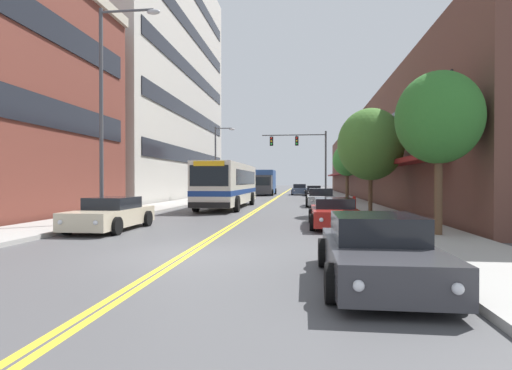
% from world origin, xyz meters
% --- Properties ---
extents(ground_plane, '(240.00, 240.00, 0.00)m').
position_xyz_m(ground_plane, '(0.00, 37.00, 0.00)').
color(ground_plane, '#4C4C4F').
extents(sidewalk_left, '(3.03, 106.00, 0.15)m').
position_xyz_m(sidewalk_left, '(-7.01, 37.00, 0.07)').
color(sidewalk_left, '#9E9B96').
rests_on(sidewalk_left, ground_plane).
extents(sidewalk_right, '(3.03, 106.00, 0.15)m').
position_xyz_m(sidewalk_right, '(7.01, 37.00, 0.07)').
color(sidewalk_right, '#9E9B96').
rests_on(sidewalk_right, ground_plane).
extents(centre_line, '(0.34, 106.00, 0.01)m').
position_xyz_m(centre_line, '(0.00, 37.00, 0.00)').
color(centre_line, yellow).
rests_on(centre_line, ground_plane).
extents(office_tower_left, '(12.08, 29.87, 26.67)m').
position_xyz_m(office_tower_left, '(-14.77, 31.76, 13.34)').
color(office_tower_left, '#BCB7AD').
rests_on(office_tower_left, ground_plane).
extents(storefront_row_right, '(9.10, 68.00, 8.94)m').
position_xyz_m(storefront_row_right, '(12.76, 37.00, 4.47)').
color(storefront_row_right, brown).
rests_on(storefront_row_right, ground_plane).
extents(city_bus, '(2.83, 11.78, 3.06)m').
position_xyz_m(city_bus, '(-2.28, 17.98, 1.73)').
color(city_bus, silver).
rests_on(city_bus, ground_plane).
extents(car_champagne_parked_left_near, '(2.04, 4.64, 1.26)m').
position_xyz_m(car_champagne_parked_left_near, '(-4.40, 4.71, 0.59)').
color(car_champagne_parked_left_near, beige).
rests_on(car_champagne_parked_left_near, ground_plane).
extents(car_navy_parked_left_mid, '(2.19, 4.68, 1.27)m').
position_xyz_m(car_navy_parked_left_mid, '(-4.34, 30.65, 0.59)').
color(car_navy_parked_left_mid, '#19234C').
rests_on(car_navy_parked_left_mid, ground_plane).
extents(car_dark_grey_parked_right_foreground, '(2.06, 4.41, 1.26)m').
position_xyz_m(car_dark_grey_parked_right_foreground, '(4.36, -2.32, 0.58)').
color(car_dark_grey_parked_right_foreground, '#38383D').
rests_on(car_dark_grey_parked_right_foreground, ground_plane).
extents(car_silver_parked_right_mid, '(2.21, 4.30, 1.34)m').
position_xyz_m(car_silver_parked_right_mid, '(4.27, 20.07, 0.62)').
color(car_silver_parked_right_mid, '#B7B7BC').
rests_on(car_silver_parked_right_mid, ground_plane).
extents(car_red_parked_right_far, '(2.04, 4.76, 1.18)m').
position_xyz_m(car_red_parked_right_far, '(4.25, 6.81, 0.56)').
color(car_red_parked_right_far, maroon).
rests_on(car_red_parked_right_far, ground_plane).
extents(car_charcoal_parked_right_end, '(2.20, 4.14, 1.28)m').
position_xyz_m(car_charcoal_parked_right_end, '(4.31, 40.92, 0.60)').
color(car_charcoal_parked_right_end, '#232328').
rests_on(car_charcoal_parked_right_end, ground_plane).
extents(car_slate_blue_moving_lead, '(2.18, 4.86, 1.46)m').
position_xyz_m(car_slate_blue_moving_lead, '(2.50, 44.45, 0.68)').
color(car_slate_blue_moving_lead, '#475675').
rests_on(car_slate_blue_moving_lead, ground_plane).
extents(box_truck, '(2.77, 7.90, 3.34)m').
position_xyz_m(box_truck, '(-2.14, 43.05, 1.69)').
color(box_truck, '#38383D').
rests_on(box_truck, ground_plane).
extents(traffic_signal_mast, '(6.44, 0.38, 6.85)m').
position_xyz_m(traffic_signal_mast, '(3.06, 30.21, 4.88)').
color(traffic_signal_mast, '#47474C').
rests_on(traffic_signal_mast, ground_plane).
extents(street_lamp_left_near, '(2.61, 0.28, 9.00)m').
position_xyz_m(street_lamp_left_near, '(-4.96, 5.67, 5.31)').
color(street_lamp_left_near, '#47474C').
rests_on(street_lamp_left_near, ground_plane).
extents(street_lamp_left_far, '(1.95, 0.28, 7.03)m').
position_xyz_m(street_lamp_left_far, '(-5.02, 27.21, 4.20)').
color(street_lamp_left_far, '#47474C').
rests_on(street_lamp_left_far, ground_plane).
extents(street_tree_right_near, '(2.73, 2.73, 5.31)m').
position_xyz_m(street_tree_right_near, '(7.36, 3.63, 3.94)').
color(street_tree_right_near, brown).
rests_on(street_tree_right_near, sidewalk_right).
extents(street_tree_right_mid, '(3.60, 3.60, 5.74)m').
position_xyz_m(street_tree_right_mid, '(6.67, 12.59, 3.90)').
color(street_tree_right_mid, brown).
rests_on(street_tree_right_mid, sidewalk_right).
extents(street_tree_right_far, '(2.47, 2.47, 4.88)m').
position_xyz_m(street_tree_right_far, '(6.72, 24.87, 3.65)').
color(street_tree_right_far, brown).
rests_on(street_tree_right_far, sidewalk_right).
extents(fire_hydrant, '(0.29, 0.21, 0.86)m').
position_xyz_m(fire_hydrant, '(5.95, 13.85, 0.58)').
color(fire_hydrant, red).
rests_on(fire_hydrant, sidewalk_right).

